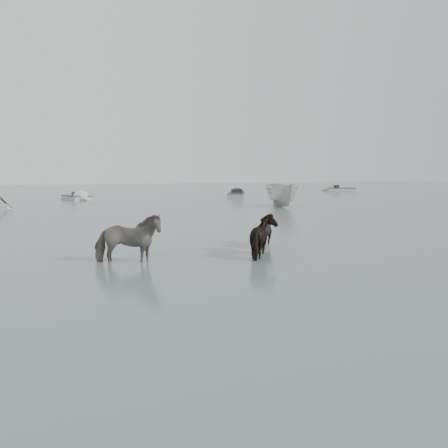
# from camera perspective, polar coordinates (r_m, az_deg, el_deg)

# --- Properties ---
(ground) EXTENTS (140.00, 140.00, 0.00)m
(ground) POSITION_cam_1_polar(r_m,az_deg,el_deg) (13.21, -2.68, -5.02)
(ground) COLOR #53635F
(ground) RESTS_ON ground
(pony_pinto) EXTENTS (2.20, 1.37, 1.72)m
(pony_pinto) POSITION_cam_1_polar(r_m,az_deg,el_deg) (13.33, -12.46, -1.31)
(pony_pinto) COLOR black
(pony_pinto) RESTS_ON ground
(pony_dark) EXTENTS (1.44, 1.64, 1.54)m
(pony_dark) POSITION_cam_1_polar(r_m,az_deg,el_deg) (14.11, 5.48, -1.08)
(pony_dark) COLOR black
(pony_dark) RESTS_ON ground
(pony_black) EXTENTS (1.25, 1.13, 1.29)m
(pony_black) POSITION_cam_1_polar(r_m,az_deg,el_deg) (16.07, 5.46, -0.51)
(pony_black) COLOR black
(pony_black) RESTS_ON ground
(boat_small) EXTENTS (2.76, 5.28, 1.94)m
(boat_small) POSITION_cam_1_polar(r_m,az_deg,el_deg) (32.92, 7.60, 3.99)
(boat_small) COLOR #BBBAB5
(boat_small) RESTS_ON ground
(skiff_port) EXTENTS (3.37, 4.91, 0.75)m
(skiff_port) POSITION_cam_1_polar(r_m,az_deg,el_deg) (43.88, 1.65, 4.07)
(skiff_port) COLOR gray
(skiff_port) RESTS_ON ground
(skiff_mid) EXTENTS (3.18, 4.90, 0.75)m
(skiff_mid) POSITION_cam_1_polar(r_m,az_deg,el_deg) (41.92, -18.71, 3.54)
(skiff_mid) COLOR #AEB0AD
(skiff_mid) RESTS_ON ground
(skiff_star) EXTENTS (5.17, 2.85, 0.75)m
(skiff_star) POSITION_cam_1_polar(r_m,az_deg,el_deg) (57.65, 14.99, 4.58)
(skiff_star) COLOR #A2A29D
(skiff_star) RESTS_ON ground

